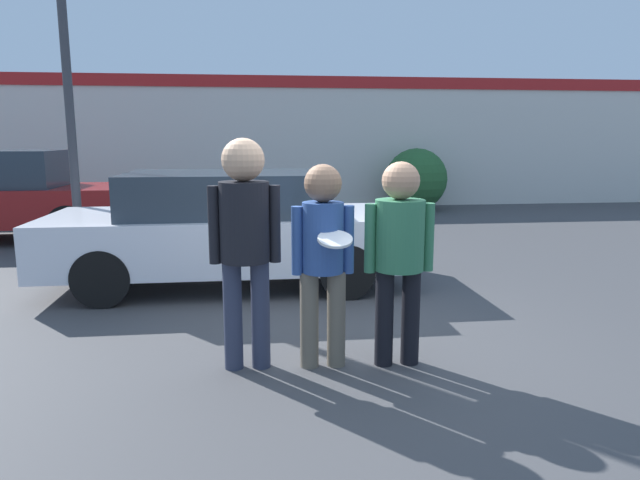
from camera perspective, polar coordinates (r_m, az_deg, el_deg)
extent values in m
plane|color=#3F3F42|center=(5.18, 2.21, -10.65)|extent=(56.00, 56.00, 0.00)
cube|color=silver|center=(15.19, -3.99, 9.69)|extent=(24.00, 0.18, 3.39)
cube|color=#B21E1E|center=(15.15, -4.04, 15.55)|extent=(24.00, 0.04, 0.30)
cylinder|color=#2D3347|center=(4.65, -8.71, -7.48)|extent=(0.15, 0.15, 0.88)
cylinder|color=#2D3347|center=(4.64, -5.97, -7.42)|extent=(0.15, 0.15, 0.88)
cylinder|color=black|center=(4.47, -7.56, 1.81)|extent=(0.39, 0.39, 0.63)
cylinder|color=black|center=(4.49, -10.56, 1.48)|extent=(0.09, 0.09, 0.61)
cylinder|color=black|center=(4.48, -4.54, 1.61)|extent=(0.09, 0.09, 0.61)
sphere|color=tan|center=(4.43, -7.71, 7.95)|extent=(0.33, 0.33, 0.33)
cylinder|color=#665B4C|center=(4.64, -1.08, -7.99)|extent=(0.15, 0.15, 0.79)
cylinder|color=#665B4C|center=(4.67, 1.63, -7.89)|extent=(0.15, 0.15, 0.79)
cylinder|color=#2D4C8C|center=(4.49, 0.29, 0.26)|extent=(0.33, 0.33, 0.56)
cylinder|color=#2D4C8C|center=(4.47, -2.31, -0.07)|extent=(0.09, 0.09, 0.54)
cylinder|color=#2D4C8C|center=(4.52, 2.86, 0.04)|extent=(0.09, 0.09, 0.54)
sphere|color=#8C664C|center=(4.43, 0.29, 5.70)|extent=(0.30, 0.30, 0.30)
cylinder|color=white|center=(4.25, 1.52, 0.08)|extent=(0.26, 0.26, 0.10)
cylinder|color=black|center=(4.71, 6.44, -7.73)|extent=(0.15, 0.15, 0.80)
cylinder|color=black|center=(4.76, 9.04, -7.59)|extent=(0.15, 0.15, 0.80)
cylinder|color=#33724C|center=(4.57, 7.95, 0.49)|extent=(0.40, 0.40, 0.57)
cylinder|color=#33724C|center=(4.52, 5.03, 0.16)|extent=(0.09, 0.09, 0.55)
cylinder|color=#33724C|center=(4.64, 10.79, 0.28)|extent=(0.09, 0.09, 0.55)
sphere|color=tan|center=(4.52, 8.09, 5.90)|extent=(0.30, 0.30, 0.30)
cube|color=silver|center=(7.26, -9.07, 0.16)|extent=(4.39, 1.84, 0.63)
cube|color=#28333D|center=(7.18, -9.90, 4.65)|extent=(2.29, 1.58, 0.51)
cylinder|color=black|center=(8.17, 0.78, -0.49)|extent=(0.64, 0.22, 0.64)
cylinder|color=black|center=(6.59, 2.67, -3.13)|extent=(0.64, 0.22, 0.64)
cylinder|color=black|center=(8.27, -18.28, -0.88)|extent=(0.64, 0.22, 0.64)
cylinder|color=black|center=(6.71, -20.99, -3.57)|extent=(0.64, 0.22, 0.64)
cylinder|color=black|center=(12.18, -21.54, 2.54)|extent=(0.72, 0.22, 0.72)
cylinder|color=black|center=(10.59, -23.78, 1.32)|extent=(0.72, 0.22, 0.72)
cylinder|color=#38383D|center=(8.68, -24.30, 19.01)|extent=(0.12, 0.12, 6.59)
sphere|color=#285B2D|center=(14.84, 9.60, 6.02)|extent=(1.57, 1.57, 1.57)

